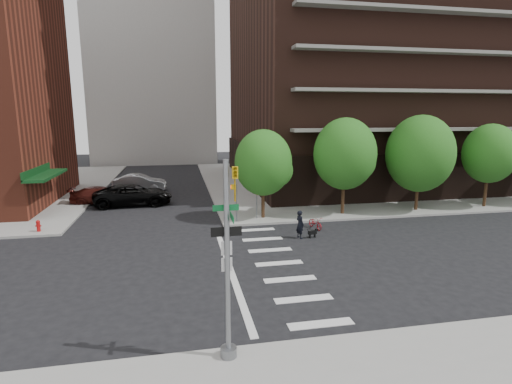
{
  "coord_description": "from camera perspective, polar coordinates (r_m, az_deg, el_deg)",
  "views": [
    {
      "loc": [
        -1.79,
        -18.36,
        7.38
      ],
      "look_at": [
        3.0,
        6.0,
        2.5
      ],
      "focal_mm": 28.0,
      "sensor_mm": 36.0,
      "label": 1
    }
  ],
  "objects": [
    {
      "name": "tree_d",
      "position": [
        36.01,
        30.4,
        4.76
      ],
      "size": [
        4.0,
        4.0,
        6.2
      ],
      "color": "#301E11",
      "rests_on": "sidewalk_ne"
    },
    {
      "name": "tree_c",
      "position": [
        32.35,
        22.39,
        5.08
      ],
      "size": [
        5.0,
        5.0,
        6.8
      ],
      "color": "#301E11",
      "rests_on": "sidewalk_ne"
    },
    {
      "name": "parked_car_maroon",
      "position": [
        35.67,
        -21.26,
        -0.43
      ],
      "size": [
        2.1,
        4.92,
        1.41
      ],
      "primitive_type": "imported",
      "rotation": [
        0.0,
        0.0,
        1.6
      ],
      "color": "#441511",
      "rests_on": "ground"
    },
    {
      "name": "dog_walker",
      "position": [
        24.16,
        6.29,
        -4.62
      ],
      "size": [
        0.73,
        0.6,
        1.71
      ],
      "primitive_type": "imported",
      "rotation": [
        0.0,
        0.0,
        1.93
      ],
      "color": "black",
      "rests_on": "ground"
    },
    {
      "name": "parked_car_black",
      "position": [
        34.1,
        -17.15,
        -0.4
      ],
      "size": [
        3.18,
        6.33,
        1.72
      ],
      "primitive_type": "imported",
      "rotation": [
        0.0,
        0.0,
        1.62
      ],
      "color": "black",
      "rests_on": "ground"
    },
    {
      "name": "tree_a",
      "position": [
        27.68,
        1.04,
        4.2
      ],
      "size": [
        4.0,
        4.0,
        5.9
      ],
      "color": "#301E11",
      "rests_on": "sidewalk_ne"
    },
    {
      "name": "sidewalk_ne",
      "position": [
        47.99,
        16.72,
        1.89
      ],
      "size": [
        39.0,
        33.0,
        0.15
      ],
      "primitive_type": "cube",
      "color": "gray",
      "rests_on": "ground"
    },
    {
      "name": "pedestrian_signal",
      "position": [
        27.17,
        -2.2,
        -0.62
      ],
      "size": [
        2.18,
        0.67,
        2.6
      ],
      "color": "slate",
      "rests_on": "sidewalk_ne"
    },
    {
      "name": "ground",
      "position": [
        19.87,
        -5.25,
        -10.73
      ],
      "size": [
        120.0,
        120.0,
        0.0
      ],
      "primitive_type": "plane",
      "color": "black",
      "rests_on": "ground"
    },
    {
      "name": "scooter",
      "position": [
        26.36,
        8.47,
        -4.37
      ],
      "size": [
        0.82,
        1.59,
        0.79
      ],
      "primitive_type": "imported",
      "rotation": [
        0.0,
        0.0,
        0.21
      ],
      "color": "maroon",
      "rests_on": "ground"
    },
    {
      "name": "fire_hydrant",
      "position": [
        28.41,
        -28.67,
        -4.18
      ],
      "size": [
        0.24,
        0.24,
        0.73
      ],
      "color": "#A50C0C",
      "rests_on": "sidewalk_nw"
    },
    {
      "name": "tree_b",
      "position": [
        29.47,
        12.57,
        5.33
      ],
      "size": [
        4.5,
        4.5,
        6.65
      ],
      "color": "#301E11",
      "rests_on": "sidewalk_ne"
    },
    {
      "name": "crosswalk",
      "position": [
        20.19,
        1.09,
        -10.31
      ],
      "size": [
        3.85,
        13.0,
        0.01
      ],
      "color": "silver",
      "rests_on": "ground"
    },
    {
      "name": "parked_car_silver",
      "position": [
        40.17,
        -16.27,
        1.28
      ],
      "size": [
        2.05,
        5.11,
        1.65
      ],
      "primitive_type": "imported",
      "rotation": [
        0.0,
        0.0,
        1.51
      ],
      "color": "#AAADB1",
      "rests_on": "ground"
    },
    {
      "name": "dog",
      "position": [
        24.46,
        8.13,
        -5.73
      ],
      "size": [
        0.65,
        0.28,
        0.54
      ],
      "rotation": [
        0.0,
        0.0,
        0.21
      ],
      "color": "black",
      "rests_on": "ground"
    },
    {
      "name": "traffic_signal",
      "position": [
        11.91,
        -3.95,
        -12.06
      ],
      "size": [
        0.9,
        0.75,
        6.0
      ],
      "color": "slate",
      "rests_on": "sidewalk_s"
    }
  ]
}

